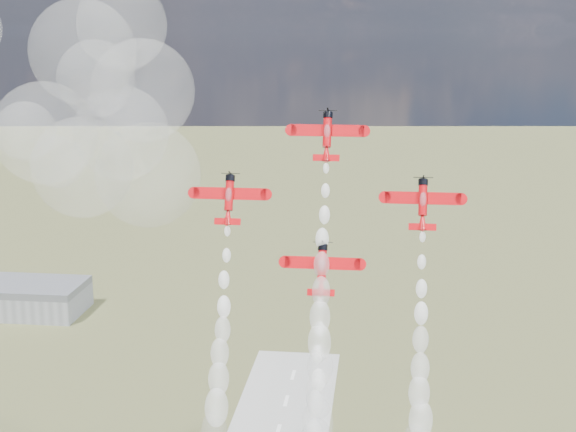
% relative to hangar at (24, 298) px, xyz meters
% --- Properties ---
extents(hangar, '(50.00, 28.00, 13.00)m').
position_rel_hangar_xyz_m(hangar, '(0.00, 0.00, 0.00)').
color(hangar, gray).
rests_on(hangar, ground).
extents(plane_lead, '(12.14, 5.72, 8.21)m').
position_rel_hangar_xyz_m(plane_lead, '(139.53, -174.60, 93.10)').
color(plane_lead, red).
rests_on(plane_lead, ground).
extents(plane_left, '(12.14, 5.72, 8.21)m').
position_rel_hangar_xyz_m(plane_left, '(123.74, -178.94, 82.94)').
color(plane_left, red).
rests_on(plane_left, ground).
extents(plane_right, '(12.14, 5.72, 8.21)m').
position_rel_hangar_xyz_m(plane_right, '(155.31, -178.94, 82.94)').
color(plane_right, red).
rests_on(plane_right, ground).
extents(plane_slot, '(12.14, 5.72, 8.21)m').
position_rel_hangar_xyz_m(plane_slot, '(139.53, -183.28, 72.78)').
color(plane_slot, red).
rests_on(plane_slot, ground).
extents(smoke_trail_lead, '(5.23, 20.20, 43.69)m').
position_rel_hangar_xyz_m(smoke_trail_lead, '(139.75, -190.40, 55.86)').
color(smoke_trail_lead, white).
rests_on(smoke_trail_lead, plane_lead).
extents(drifted_smoke_cloud, '(60.87, 39.37, 49.06)m').
position_rel_hangar_xyz_m(drifted_smoke_cloud, '(87.82, -156.47, 93.62)').
color(drifted_smoke_cloud, white).
rests_on(drifted_smoke_cloud, ground).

